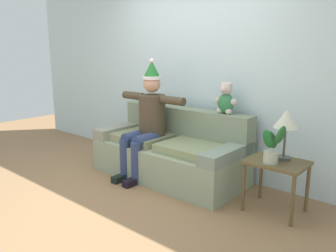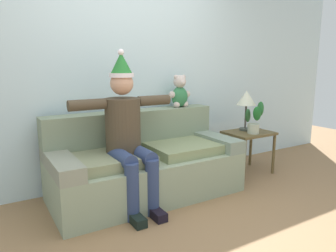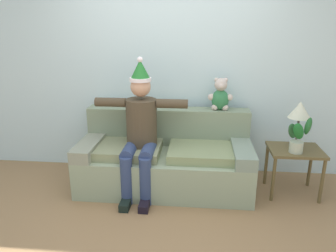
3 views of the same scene
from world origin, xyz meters
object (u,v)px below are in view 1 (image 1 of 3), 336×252
Objects in this scene: person_seated at (147,118)px; table_lamp at (286,121)px; potted_plant at (272,146)px; teddy_bear at (226,99)px; side_table at (277,169)px; couch at (172,151)px.

table_lamp is at bearing 6.13° from person_seated.
potted_plant is (-0.04, -0.19, -0.22)m from table_lamp.
potted_plant is at bearing -29.03° from teddy_bear.
person_seated is 2.68× the size of side_table.
couch is 1.47m from potted_plant.
teddy_bear is at bearing 150.97° from potted_plant.
couch is at bearing 172.81° from potted_plant.
potted_plant is (1.41, -0.18, 0.38)m from couch.
potted_plant is at bearing -102.90° from table_lamp.
potted_plant is at bearing -102.06° from side_table.
teddy_bear reaches higher than potted_plant.
side_table is (1.43, -0.08, 0.12)m from couch.
side_table is at bearing -3.06° from couch.
person_seated is 3.72× the size of potted_plant.
person_seated is at bearing -153.71° from teddy_bear.
couch is 5.07× the size of teddy_bear.
person_seated reaches higher than side_table.
potted_plant is at bearing -0.27° from person_seated.
side_table is at bearing 3.16° from person_seated.
table_lamp is at bearing -16.53° from teddy_bear.
side_table is at bearing -22.59° from teddy_bear.
table_lamp is at bearing 77.10° from potted_plant.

